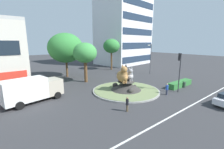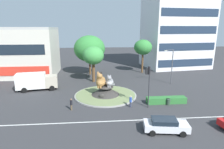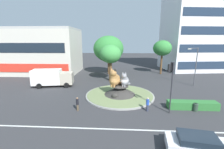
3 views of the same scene
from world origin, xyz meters
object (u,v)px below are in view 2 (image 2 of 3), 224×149
cat_statue_tabby (101,81)px  broadleaf_tree_behind_island (143,47)px  office_tower (177,22)px  hatchback_near_shophouse (166,125)px  cat_statue_grey (110,82)px  traffic_light_mast (149,78)px  pedestrian_blue_shirt (131,101)px  third_tree_left (90,49)px  litter_bin (168,102)px  second_tree_near_tower (93,56)px  pedestrian_black_shirt (71,104)px  delivery_box_truck (36,81)px  streetlight_arm (171,64)px

cat_statue_tabby → broadleaf_tree_behind_island: size_ratio=0.35×
office_tower → hatchback_near_shophouse: (-15.14, -34.70, -11.59)m
cat_statue_grey → traffic_light_mast: size_ratio=0.36×
broadleaf_tree_behind_island → pedestrian_blue_shirt: 22.45m
third_tree_left → cat_statue_grey: bearing=-76.6°
cat_statue_grey → broadleaf_tree_behind_island: (9.23, 15.77, 3.93)m
litter_bin → second_tree_near_tower: bearing=129.1°
traffic_light_mast → pedestrian_black_shirt: size_ratio=3.56×
third_tree_left → hatchback_near_shophouse: (8.59, -26.80, -5.30)m
cat_statue_grey → delivery_box_truck: (-12.75, 4.00, -0.65)m
litter_bin → pedestrian_black_shirt: bearing=-177.3°
pedestrian_blue_shirt → delivery_box_truck: 17.73m
pedestrian_blue_shirt → pedestrian_black_shirt: size_ratio=1.02×
cat_statue_tabby → hatchback_near_shophouse: size_ratio=0.58×
office_tower → cat_statue_tabby: bearing=-140.7°
second_tree_near_tower → delivery_box_truck: second_tree_near_tower is taller
broadleaf_tree_behind_island → third_tree_left: (-12.80, -0.76, -0.12)m
streetlight_arm → pedestrian_blue_shirt: streetlight_arm is taller
third_tree_left → pedestrian_blue_shirt: size_ratio=5.57×
traffic_light_mast → third_tree_left: 22.06m
cat_statue_tabby → litter_bin: 10.77m
traffic_light_mast → pedestrian_black_shirt: (-10.41, -0.02, -3.32)m
hatchback_near_shophouse → litter_bin: size_ratio=5.39×
pedestrian_blue_shirt → pedestrian_black_shirt: bearing=-143.3°
delivery_box_truck → pedestrian_black_shirt: bearing=-61.8°
pedestrian_black_shirt → delivery_box_truck: bearing=-79.4°
traffic_light_mast → streetlight_arm: 13.20m
office_tower → delivery_box_truck: size_ratio=3.45×
traffic_light_mast → broadleaf_tree_behind_island: (4.40, 21.07, 2.04)m
streetlight_arm → pedestrian_black_shirt: bearing=14.0°
pedestrian_blue_shirt → hatchback_near_shophouse: 7.25m
broadleaf_tree_behind_island → third_tree_left: 12.82m
office_tower → broadleaf_tree_behind_island: 14.44m
pedestrian_black_shirt → hatchback_near_shophouse: bearing=121.6°
third_tree_left → pedestrian_black_shirt: size_ratio=5.66×
office_tower → traffic_light_mast: bearing=-126.0°
cat_statue_tabby → streetlight_arm: streetlight_arm is taller
pedestrian_blue_shirt → delivery_box_truck: (-15.27, 8.98, 0.78)m
second_tree_near_tower → delivery_box_truck: 11.65m
cat_statue_tabby → litter_bin: size_ratio=3.14×
office_tower → pedestrian_blue_shirt: bearing=-129.8°
traffic_light_mast → pedestrian_blue_shirt: 4.05m
third_tree_left → litter_bin: (11.64, -19.68, -5.65)m
hatchback_near_shophouse → streetlight_arm: bearing=75.6°
second_tree_near_tower → pedestrian_black_shirt: bearing=-101.8°
traffic_light_mast → office_tower: (15.33, 28.20, 8.21)m
traffic_light_mast → hatchback_near_shophouse: bearing=173.6°
office_tower → hatchback_near_shophouse: 39.59m
streetlight_arm → litter_bin: 11.63m
litter_bin → delivery_box_truck: bearing=157.4°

